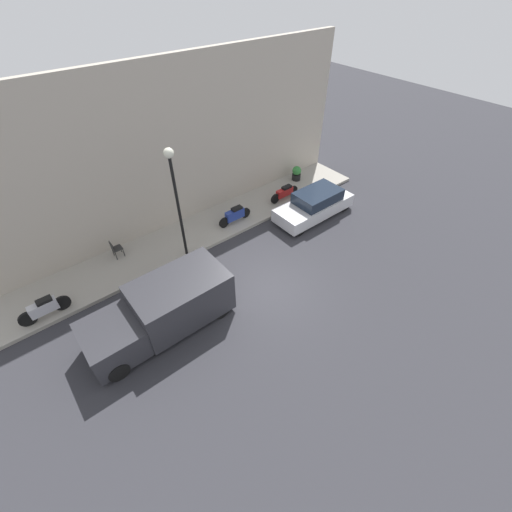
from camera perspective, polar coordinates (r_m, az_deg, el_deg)
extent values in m
plane|color=#2D2D33|center=(13.93, 1.67, -5.22)|extent=(60.00, 60.00, 0.00)
cube|color=gray|center=(16.79, -8.82, 4.30)|extent=(2.57, 18.68, 0.16)
cube|color=#B2A899|center=(16.06, -13.05, 16.95)|extent=(0.30, 18.68, 7.36)
cube|color=silver|center=(17.67, 9.55, 7.98)|extent=(1.65, 4.23, 0.63)
cube|color=#192333|center=(17.49, 10.25, 9.81)|extent=(1.46, 2.32, 0.55)
cylinder|color=black|center=(16.37, 7.27, 4.43)|extent=(0.20, 0.64, 0.64)
cylinder|color=black|center=(17.17, 3.96, 6.70)|extent=(0.20, 0.64, 0.64)
cylinder|color=black|center=(18.51, 14.62, 8.23)|extent=(0.20, 0.64, 0.64)
cylinder|color=black|center=(19.22, 11.40, 10.15)|extent=(0.20, 0.64, 0.64)
cube|color=#2D2D33|center=(12.50, -12.40, -6.76)|extent=(2.02, 3.31, 1.66)
cube|color=#2D2D33|center=(12.34, -22.72, -12.76)|extent=(1.92, 1.78, 1.16)
cube|color=#192333|center=(12.08, -24.29, -12.41)|extent=(1.71, 0.98, 0.46)
cylinder|color=black|center=(12.13, -21.94, -17.38)|extent=(0.22, 0.69, 0.69)
cylinder|color=black|center=(13.22, -24.79, -11.81)|extent=(0.22, 0.69, 0.69)
cylinder|color=black|center=(12.78, -5.87, -8.92)|extent=(0.22, 0.69, 0.69)
cylinder|color=black|center=(13.82, -10.00, -4.42)|extent=(0.22, 0.69, 0.69)
cube|color=#B7B7BF|center=(14.56, -31.94, -7.31)|extent=(0.30, 0.94, 0.46)
cube|color=black|center=(14.36, -31.88, -6.33)|extent=(0.27, 0.51, 0.12)
cylinder|color=black|center=(14.73, -33.76, -8.71)|extent=(0.10, 0.61, 0.61)
cylinder|color=black|center=(14.65, -29.61, -6.83)|extent=(0.10, 0.61, 0.61)
cube|color=#B21E1E|center=(18.56, 4.79, 10.57)|extent=(0.30, 0.99, 0.38)
cube|color=black|center=(18.51, 5.15, 11.36)|extent=(0.27, 0.54, 0.12)
cylinder|color=black|center=(18.25, 3.22, 9.50)|extent=(0.10, 0.54, 0.54)
cylinder|color=black|center=(19.03, 6.25, 10.80)|extent=(0.10, 0.54, 0.54)
cube|color=navy|center=(16.75, -3.56, 6.93)|extent=(0.30, 0.98, 0.47)
cube|color=black|center=(16.64, -3.23, 7.93)|extent=(0.27, 0.53, 0.12)
cylinder|color=black|center=(16.57, -5.36, 5.55)|extent=(0.10, 0.52, 0.52)
cylinder|color=black|center=(17.17, -1.76, 7.20)|extent=(0.10, 0.52, 0.52)
cylinder|color=black|center=(14.08, -12.71, 7.45)|extent=(0.12, 0.12, 4.61)
sphere|color=silver|center=(12.90, -14.36, 16.29)|extent=(0.38, 0.38, 0.38)
cylinder|color=black|center=(20.54, 6.72, 12.99)|extent=(0.50, 0.50, 0.37)
sphere|color=#337F38|center=(20.35, 6.81, 13.94)|extent=(0.51, 0.51, 0.51)
cube|color=#262626|center=(15.93, -22.14, 1.20)|extent=(0.40, 0.40, 0.04)
cube|color=#262626|center=(15.79, -22.92, 1.48)|extent=(0.40, 0.04, 0.37)
cylinder|color=#262626|center=(15.97, -21.16, 0.53)|extent=(0.04, 0.04, 0.41)
cylinder|color=#262626|center=(16.23, -21.62, 1.15)|extent=(0.04, 0.04, 0.41)
cylinder|color=#262626|center=(15.91, -22.27, 0.01)|extent=(0.04, 0.04, 0.41)
cylinder|color=#262626|center=(16.18, -22.71, 0.65)|extent=(0.04, 0.04, 0.41)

